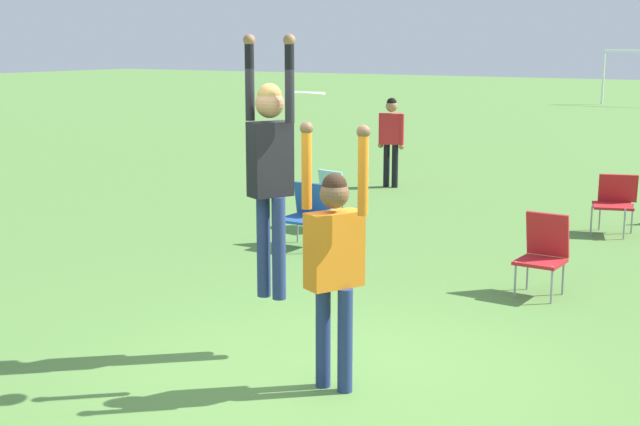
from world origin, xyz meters
name	(u,v)px	position (x,y,z in m)	size (l,w,h in m)	color
ground_plane	(324,372)	(0.00, 0.00, 0.00)	(120.00, 120.00, 0.00)	#56843D
person_jumping	(270,160)	(-0.65, 0.18, 1.73)	(0.51, 0.41, 2.28)	navy
person_defending	(334,252)	(0.25, -0.26, 1.13)	(0.60, 0.49, 2.12)	navy
frisbee	(310,93)	(0.00, -0.21, 2.34)	(0.24, 0.24, 0.03)	white
camping_chair_0	(544,249)	(0.80, 3.27, 0.50)	(0.49, 0.53, 0.89)	gray
camping_chair_1	(615,199)	(0.67, 6.89, 0.50)	(0.68, 0.73, 0.84)	gray
camping_chair_2	(307,211)	(-2.64, 3.87, 0.48)	(0.56, 0.60, 0.85)	gray
camping_chair_3	(327,195)	(-3.01, 5.01, 0.51)	(0.56, 0.60, 0.85)	gray
person_spectator_near	(391,134)	(-3.96, 8.88, 1.01)	(0.55, 0.34, 1.69)	black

